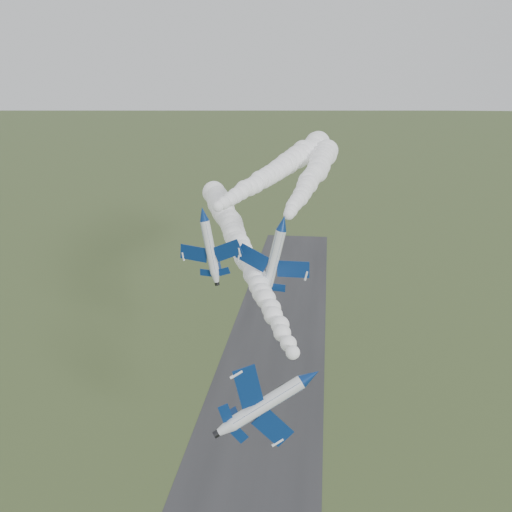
# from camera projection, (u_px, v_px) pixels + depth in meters

# --- Properties ---
(runway) EXTENTS (24.00, 260.00, 0.04)m
(runway) POSITION_uv_depth(u_px,v_px,m) (260.00, 420.00, 109.13)
(runway) COLOR #2B2B2D
(runway) RESTS_ON ground
(jet_lead) EXTENTS (7.26, 13.47, 10.37)m
(jet_lead) POSITION_uv_depth(u_px,v_px,m) (311.00, 377.00, 65.26)
(jet_lead) COLOR white
(smoke_trail_jet_lead) EXTENTS (33.96, 70.93, 5.39)m
(smoke_trail_jet_lead) POSITION_uv_depth(u_px,v_px,m) (242.00, 248.00, 102.35)
(smoke_trail_jet_lead) COLOR white
(jet_pair_left) EXTENTS (10.49, 12.49, 3.48)m
(jet_pair_left) POSITION_uv_depth(u_px,v_px,m) (203.00, 214.00, 86.41)
(jet_pair_left) COLOR white
(smoke_trail_jet_pair_left) EXTENTS (21.74, 68.78, 5.94)m
(smoke_trail_jet_pair_left) POSITION_uv_depth(u_px,v_px,m) (280.00, 167.00, 119.10)
(smoke_trail_jet_pair_left) COLOR white
(jet_pair_right) EXTENTS (11.43, 13.95, 4.04)m
(jet_pair_right) POSITION_uv_depth(u_px,v_px,m) (283.00, 223.00, 85.38)
(jet_pair_right) COLOR white
(smoke_trail_jet_pair_right) EXTENTS (10.40, 58.02, 5.44)m
(smoke_trail_jet_pair_right) POSITION_uv_depth(u_px,v_px,m) (313.00, 176.00, 114.86)
(smoke_trail_jet_pair_right) COLOR white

